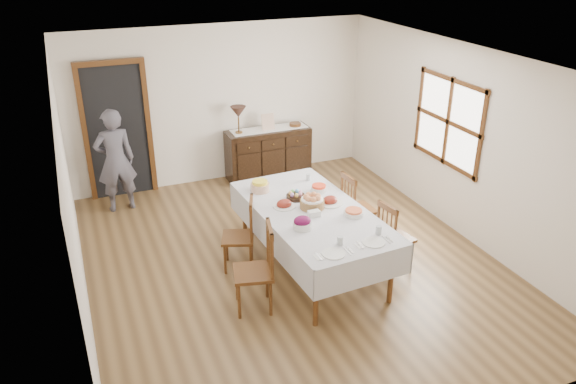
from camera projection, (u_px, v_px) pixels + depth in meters
name	position (u px, v px, depth m)	size (l,w,h in m)	color
ground	(291.00, 261.00, 7.28)	(6.00, 6.00, 0.00)	brown
room_shell	(267.00, 133.00, 6.89)	(5.02, 6.02, 2.65)	white
dining_table	(312.00, 217.00, 6.82)	(1.36, 2.47, 0.83)	silver
chair_left_near	(258.00, 268.00, 6.18)	(0.52, 0.52, 1.03)	#532F14
chair_left_far	(242.00, 234.00, 6.97)	(0.51, 0.51, 0.94)	#532F14
chair_right_near	(393.00, 235.00, 6.96)	(0.43, 0.43, 0.91)	#532F14
chair_right_far	(356.00, 206.00, 7.64)	(0.41, 0.41, 0.96)	#532F14
sideboard	(268.00, 153.00, 9.62)	(1.43, 0.52, 0.86)	black
person	(115.00, 157.00, 8.31)	(0.53, 0.34, 1.70)	#53505C
bread_basket	(312.00, 202.00, 6.80)	(0.30, 0.30, 0.18)	brown
egg_basket	(296.00, 196.00, 7.05)	(0.24, 0.24, 0.11)	black
ham_platter_a	(284.00, 205.00, 6.85)	(0.28, 0.28, 0.11)	silver
ham_platter_b	(330.00, 201.00, 6.95)	(0.33, 0.33, 0.11)	silver
beet_bowl	(302.00, 223.00, 6.34)	(0.22, 0.22, 0.15)	silver
carrot_bowl	(319.00, 188.00, 7.25)	(0.20, 0.20, 0.09)	silver
pineapple_bowl	(260.00, 186.00, 7.26)	(0.25, 0.25, 0.14)	tan
casserole_dish	(354.00, 213.00, 6.64)	(0.23, 0.23, 0.08)	silver
butter_dish	(314.00, 214.00, 6.62)	(0.15, 0.10, 0.07)	silver
setting_left	(335.00, 249.00, 5.91)	(0.43, 0.31, 0.10)	silver
setting_right	(375.00, 238.00, 6.12)	(0.43, 0.31, 0.10)	silver
glass_far_a	(267.00, 186.00, 7.31)	(0.07, 0.07, 0.10)	silver
glass_far_b	(308.00, 177.00, 7.57)	(0.06, 0.06, 0.10)	silver
runner	(269.00, 129.00, 9.47)	(1.30, 0.35, 0.01)	white
table_lamp	(238.00, 113.00, 9.11)	(0.26, 0.26, 0.46)	brown
picture_frame	(268.00, 122.00, 9.37)	(0.22, 0.08, 0.28)	#D5AE95
deco_bowl	(295.00, 125.00, 9.59)	(0.20, 0.20, 0.06)	#532F14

